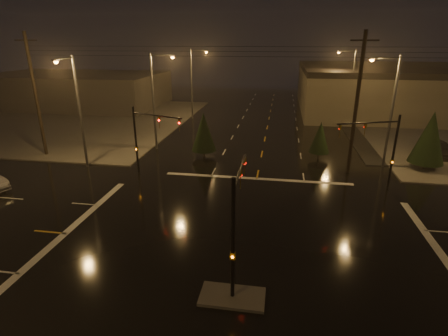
# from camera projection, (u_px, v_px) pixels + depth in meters

# --- Properties ---
(ground) EXTENTS (140.00, 140.00, 0.00)m
(ground) POSITION_uv_depth(u_px,v_px,m) (242.00, 250.00, 19.85)
(ground) COLOR black
(ground) RESTS_ON ground
(sidewalk_nw) EXTENTS (36.00, 36.00, 0.12)m
(sidewalk_nw) POSITION_uv_depth(u_px,v_px,m) (66.00, 119.00, 52.19)
(sidewalk_nw) COLOR #494641
(sidewalk_nw) RESTS_ON ground
(median_island) EXTENTS (3.00, 1.60, 0.15)m
(median_island) POSITION_uv_depth(u_px,v_px,m) (232.00, 297.00, 16.12)
(median_island) COLOR #494641
(median_island) RESTS_ON ground
(stop_bar_far) EXTENTS (16.00, 0.50, 0.01)m
(stop_bar_far) POSITION_uv_depth(u_px,v_px,m) (257.00, 179.00, 30.04)
(stop_bar_far) COLOR beige
(stop_bar_far) RESTS_ON ground
(commercial_block) EXTENTS (30.00, 18.00, 5.60)m
(commercial_block) POSITION_uv_depth(u_px,v_px,m) (77.00, 89.00, 63.12)
(commercial_block) COLOR #423D3A
(commercial_block) RESTS_ON ground
(signal_mast_median) EXTENTS (0.25, 4.59, 6.00)m
(signal_mast_median) POSITION_uv_depth(u_px,v_px,m) (236.00, 216.00, 15.71)
(signal_mast_median) COLOR black
(signal_mast_median) RESTS_ON ground
(signal_mast_ne) EXTENTS (4.84, 1.86, 6.00)m
(signal_mast_ne) POSITION_uv_depth(u_px,v_px,m) (383.00, 144.00, 26.48)
(signal_mast_ne) COLOR black
(signal_mast_ne) RESTS_ON ground
(signal_mast_nw) EXTENTS (4.84, 1.86, 6.00)m
(signal_mast_nw) POSITION_uv_depth(u_px,v_px,m) (145.00, 134.00, 29.38)
(signal_mast_nw) COLOR black
(signal_mast_nw) RESTS_ON ground
(streetlight_1) EXTENTS (2.77, 0.32, 10.00)m
(streetlight_1) POSITION_uv_depth(u_px,v_px,m) (156.00, 95.00, 36.22)
(streetlight_1) COLOR #38383A
(streetlight_1) RESTS_ON ground
(streetlight_2) EXTENTS (2.77, 0.32, 10.00)m
(streetlight_2) POSITION_uv_depth(u_px,v_px,m) (193.00, 79.00, 51.04)
(streetlight_2) COLOR #38383A
(streetlight_2) RESTS_ON ground
(streetlight_3) EXTENTS (2.77, 0.32, 10.00)m
(streetlight_3) POSITION_uv_depth(u_px,v_px,m) (389.00, 105.00, 30.96)
(streetlight_3) COLOR #38383A
(streetlight_3) RESTS_ON ground
(streetlight_4) EXTENTS (2.77, 0.32, 10.00)m
(streetlight_4) POSITION_uv_depth(u_px,v_px,m) (350.00, 81.00, 49.49)
(streetlight_4) COLOR #38383A
(streetlight_4) RESTS_ON ground
(streetlight_5) EXTENTS (0.32, 2.77, 10.00)m
(streetlight_5) POSITION_uv_depth(u_px,v_px,m) (77.00, 106.00, 30.65)
(streetlight_5) COLOR #38383A
(streetlight_5) RESTS_ON ground
(utility_pole_0) EXTENTS (2.20, 0.32, 12.00)m
(utility_pole_0) POSITION_uv_depth(u_px,v_px,m) (36.00, 95.00, 34.06)
(utility_pole_0) COLOR black
(utility_pole_0) RESTS_ON ground
(utility_pole_1) EXTENTS (2.20, 0.32, 12.00)m
(utility_pole_1) POSITION_uv_depth(u_px,v_px,m) (356.00, 104.00, 29.48)
(utility_pole_1) COLOR black
(utility_pole_1) RESTS_ON ground
(conifer_0) EXTENTS (3.01, 3.01, 5.41)m
(conifer_0) POSITION_uv_depth(u_px,v_px,m) (430.00, 137.00, 31.13)
(conifer_0) COLOR black
(conifer_0) RESTS_ON ground
(conifer_3) EXTENTS (2.47, 2.47, 4.56)m
(conifer_3) POSITION_uv_depth(u_px,v_px,m) (204.00, 132.00, 34.79)
(conifer_3) COLOR black
(conifer_3) RESTS_ON ground
(conifer_4) EXTENTS (1.98, 1.98, 3.79)m
(conifer_4) POSITION_uv_depth(u_px,v_px,m) (320.00, 137.00, 34.24)
(conifer_4) COLOR black
(conifer_4) RESTS_ON ground
(car_parked) EXTENTS (2.77, 5.21, 1.69)m
(car_parked) POSITION_uv_depth(u_px,v_px,m) (438.00, 148.00, 35.66)
(car_parked) COLOR black
(car_parked) RESTS_ON ground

